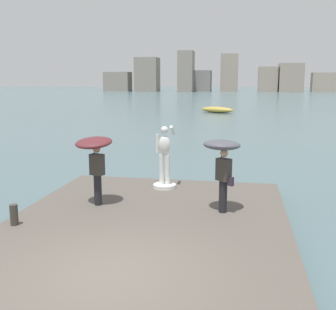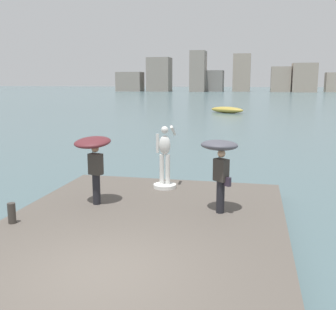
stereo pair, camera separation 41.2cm
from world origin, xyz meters
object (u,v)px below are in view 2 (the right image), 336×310
(statue_white_figure, at_px, (165,163))
(onlooker_left, at_px, (93,151))
(mooring_bollard, at_px, (12,213))
(boat_near, at_px, (227,110))
(onlooker_right, at_px, (220,156))

(statue_white_figure, xyz_separation_m, onlooker_left, (-1.60, -2.12, 0.71))
(statue_white_figure, xyz_separation_m, mooring_bollard, (-2.99, -4.11, -0.58))
(statue_white_figure, height_order, onlooker_left, statue_white_figure)
(onlooker_left, relative_size, boat_near, 0.43)
(onlooker_right, xyz_separation_m, boat_near, (-2.50, 39.01, -1.58))
(statue_white_figure, distance_m, mooring_bollard, 5.12)
(onlooker_right, xyz_separation_m, mooring_bollard, (-4.97, -1.99, -1.30))
(statue_white_figure, xyz_separation_m, boat_near, (-0.52, 36.89, -0.87))
(statue_white_figure, xyz_separation_m, onlooker_right, (1.98, -2.12, 0.71))
(statue_white_figure, bearing_deg, mooring_bollard, -126.05)
(statue_white_figure, relative_size, boat_near, 0.46)
(onlooker_right, bearing_deg, statue_white_figure, 133.01)
(mooring_bollard, xyz_separation_m, boat_near, (2.47, 41.01, -0.29))
(onlooker_right, bearing_deg, mooring_bollard, -158.15)
(onlooker_left, relative_size, mooring_bollard, 3.81)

